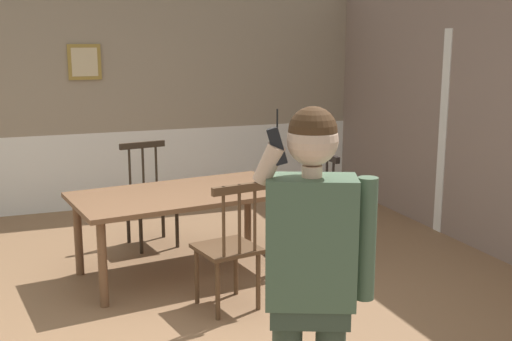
# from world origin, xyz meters

# --- Properties ---
(ground_plane) EXTENTS (7.39, 7.39, 0.00)m
(ground_plane) POSITION_xyz_m (0.00, 0.00, 0.00)
(ground_plane) COLOR #846042
(room_back_partition) EXTENTS (6.43, 0.17, 2.68)m
(room_back_partition) POSITION_xyz_m (-0.00, 3.36, 1.29)
(room_back_partition) COLOR gray
(room_back_partition) RESTS_ON ground_plane
(dining_table) EXTENTS (1.97, 1.23, 0.72)m
(dining_table) POSITION_xyz_m (0.35, 0.88, 0.64)
(dining_table) COLOR brown
(dining_table) RESTS_ON ground_plane
(chair_near_window) EXTENTS (0.53, 0.53, 1.00)m
(chair_near_window) POSITION_xyz_m (0.22, 1.75, 0.48)
(chair_near_window) COLOR #2D2319
(chair_near_window) RESTS_ON ground_plane
(chair_by_doorway) EXTENTS (0.44, 0.44, 0.93)m
(chair_by_doorway) POSITION_xyz_m (1.65, 1.07, 0.45)
(chair_by_doorway) COLOR black
(chair_by_doorway) RESTS_ON ground_plane
(chair_at_table_head) EXTENTS (0.50, 0.50, 1.00)m
(chair_at_table_head) POSITION_xyz_m (0.48, 0.02, 0.49)
(chair_at_table_head) COLOR #513823
(chair_at_table_head) RESTS_ON ground_plane
(person_figure) EXTENTS (0.53, 0.36, 1.73)m
(person_figure) POSITION_xyz_m (0.28, -1.84, 1.00)
(person_figure) COLOR #3A493A
(person_figure) RESTS_ON ground_plane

